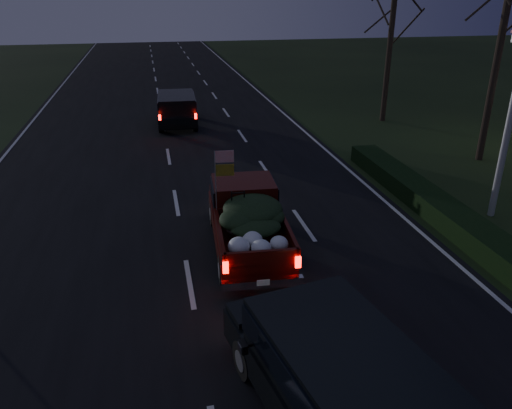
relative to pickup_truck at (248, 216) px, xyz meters
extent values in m
plane|color=black|center=(-1.71, -1.52, -0.92)|extent=(120.00, 120.00, 0.00)
cube|color=black|center=(-1.71, -1.52, -0.91)|extent=(14.00, 120.00, 0.02)
cube|color=black|center=(6.09, 1.48, -0.62)|extent=(1.00, 10.00, 0.60)
cylinder|color=black|center=(10.79, 5.48, 3.33)|extent=(0.28, 0.28, 8.50)
cylinder|color=black|center=(9.79, 12.48, 2.58)|extent=(0.28, 0.28, 7.00)
cube|color=#3E0D08|center=(0.00, 0.02, -0.38)|extent=(2.08, 4.61, 0.50)
cube|color=#3E0D08|center=(0.05, 0.83, 0.30)|extent=(1.75, 1.54, 0.81)
cube|color=black|center=(0.05, 0.83, 0.39)|extent=(1.84, 1.46, 0.50)
cube|color=#3E0D08|center=(-0.07, -1.15, -0.11)|extent=(1.82, 2.62, 0.05)
ellipsoid|color=black|center=(0.00, -0.70, 0.30)|extent=(1.54, 1.71, 0.54)
cylinder|color=gray|center=(-0.81, 0.07, 0.93)|extent=(0.03, 0.03, 1.80)
cube|color=red|center=(-0.57, 0.05, 1.68)|extent=(0.47, 0.05, 0.31)
cube|color=gold|center=(-0.57, 0.05, 1.32)|extent=(0.47, 0.05, 0.31)
cube|color=black|center=(-0.96, 13.86, -0.34)|extent=(2.06, 4.55, 0.56)
cube|color=black|center=(-0.97, 13.63, 0.29)|extent=(1.89, 3.34, 0.75)
cube|color=black|center=(-0.97, 13.63, 0.37)|extent=(1.98, 3.25, 0.45)
cube|color=black|center=(0.19, -6.17, -0.30)|extent=(2.88, 5.11, 0.60)
cube|color=black|center=(0.23, -6.42, 0.39)|extent=(2.52, 3.81, 0.80)
cube|color=black|center=(0.23, -6.42, 0.47)|extent=(2.60, 3.73, 0.48)
cube|color=black|center=(-1.15, -5.46, 0.26)|extent=(0.14, 0.24, 0.16)
camera|label=1|loc=(-2.28, -11.78, 5.53)|focal=35.00mm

